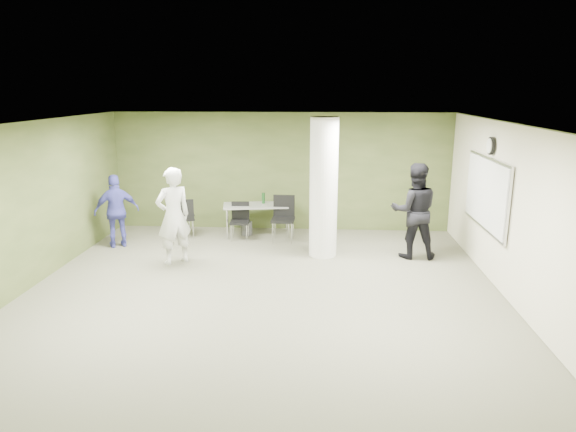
# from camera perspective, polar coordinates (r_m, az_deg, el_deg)

# --- Properties ---
(floor) EXTENTS (8.00, 8.00, 0.00)m
(floor) POSITION_cam_1_polar(r_m,az_deg,el_deg) (8.79, -2.76, -8.29)
(floor) COLOR #5A5947
(floor) RESTS_ON ground
(ceiling) EXTENTS (8.00, 8.00, 0.00)m
(ceiling) POSITION_cam_1_polar(r_m,az_deg,el_deg) (8.16, -2.99, 10.23)
(ceiling) COLOR white
(ceiling) RESTS_ON wall_back
(wall_back) EXTENTS (8.00, 2.80, 0.02)m
(wall_back) POSITION_cam_1_polar(r_m,az_deg,el_deg) (12.27, -0.73, 4.94)
(wall_back) COLOR #405025
(wall_back) RESTS_ON floor
(wall_left) EXTENTS (0.02, 8.00, 2.80)m
(wall_left) POSITION_cam_1_polar(r_m,az_deg,el_deg) (9.68, -27.12, 0.92)
(wall_left) COLOR #405025
(wall_left) RESTS_ON floor
(wall_right_cream) EXTENTS (0.02, 8.00, 2.80)m
(wall_right_cream) POSITION_cam_1_polar(r_m,az_deg,el_deg) (8.85, 23.80, 0.17)
(wall_right_cream) COLOR beige
(wall_right_cream) RESTS_ON floor
(column) EXTENTS (0.56, 0.56, 2.80)m
(column) POSITION_cam_1_polar(r_m,az_deg,el_deg) (10.27, 3.98, 3.11)
(column) COLOR silver
(column) RESTS_ON floor
(whiteboard) EXTENTS (0.05, 2.30, 1.30)m
(whiteboard) POSITION_cam_1_polar(r_m,az_deg,el_deg) (9.92, 21.15, 2.40)
(whiteboard) COLOR silver
(whiteboard) RESTS_ON wall_right_cream
(wall_clock) EXTENTS (0.06, 0.32, 0.32)m
(wall_clock) POSITION_cam_1_polar(r_m,az_deg,el_deg) (9.80, 21.59, 7.27)
(wall_clock) COLOR black
(wall_clock) RESTS_ON wall_right_cream
(folding_table) EXTENTS (1.64, 0.92, 0.99)m
(folding_table) POSITION_cam_1_polar(r_m,az_deg,el_deg) (11.83, -3.38, 1.05)
(folding_table) COLOR gray
(folding_table) RESTS_ON floor
(wastebasket) EXTENTS (0.27, 0.27, 0.31)m
(wastebasket) POSITION_cam_1_polar(r_m,az_deg,el_deg) (12.02, -4.63, -1.38)
(wastebasket) COLOR #4C4C4C
(wastebasket) RESTS_ON floor
(chair_back_left) EXTENTS (0.57, 0.57, 0.92)m
(chair_back_left) POSITION_cam_1_polar(r_m,az_deg,el_deg) (11.87, -11.49, 0.09)
(chair_back_left) COLOR black
(chair_back_left) RESTS_ON floor
(chair_back_right) EXTENTS (0.47, 0.47, 0.91)m
(chair_back_right) POSITION_cam_1_polar(r_m,az_deg,el_deg) (11.95, -11.72, 0.15)
(chair_back_right) COLOR black
(chair_back_right) RESTS_ON floor
(chair_table_left) EXTENTS (0.43, 0.43, 0.84)m
(chair_table_left) POSITION_cam_1_polar(r_m,az_deg,el_deg) (11.64, -5.35, -0.21)
(chair_table_left) COLOR black
(chair_table_left) RESTS_ON floor
(chair_table_right) EXTENTS (0.51, 0.51, 1.01)m
(chair_table_right) POSITION_cam_1_polar(r_m,az_deg,el_deg) (11.47, -0.51, 0.17)
(chair_table_right) COLOR black
(chair_table_right) RESTS_ON floor
(woman_white) EXTENTS (0.82, 0.79, 1.89)m
(woman_white) POSITION_cam_1_polar(r_m,az_deg,el_deg) (10.11, -12.61, -0.01)
(woman_white) COLOR silver
(woman_white) RESTS_ON floor
(man_black) EXTENTS (0.94, 0.73, 1.92)m
(man_black) POSITION_cam_1_polar(r_m,az_deg,el_deg) (10.52, 13.86, 0.55)
(man_black) COLOR black
(man_black) RESTS_ON floor
(man_blue) EXTENTS (1.00, 0.77, 1.58)m
(man_blue) POSITION_cam_1_polar(r_m,az_deg,el_deg) (11.54, -18.49, 0.52)
(man_blue) COLOR #4243A4
(man_blue) RESTS_ON floor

